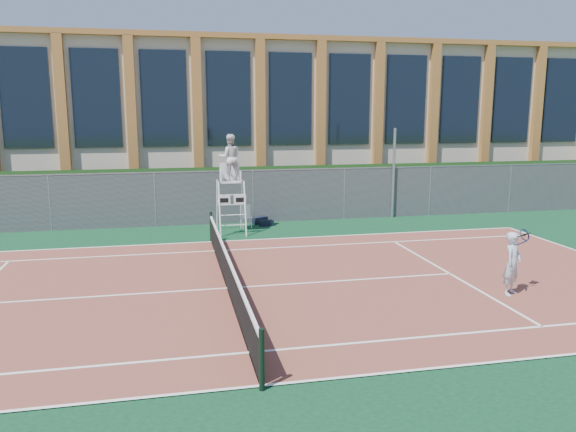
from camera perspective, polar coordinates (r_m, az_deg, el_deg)
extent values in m
plane|color=#233814|center=(15.03, -6.15, -7.40)|extent=(120.00, 120.00, 0.00)
cube|color=#0B321D|center=(15.98, -6.53, -6.29)|extent=(36.00, 20.00, 0.01)
cube|color=brown|center=(15.03, -6.15, -7.33)|extent=(23.77, 10.97, 0.02)
cylinder|color=black|center=(9.65, -2.68, -14.41)|extent=(0.10, 0.10, 1.10)
cylinder|color=black|center=(20.30, -7.81, -1.10)|extent=(0.10, 0.10, 1.10)
cube|color=black|center=(14.90, -6.19, -5.72)|extent=(0.03, 11.00, 0.86)
cube|color=white|center=(14.78, -6.22, -4.02)|extent=(0.06, 11.20, 0.07)
cube|color=black|center=(24.53, -8.61, 2.20)|extent=(40.00, 1.40, 2.20)
cube|color=beige|center=(32.27, -9.63, 9.32)|extent=(44.00, 10.00, 8.00)
cube|color=#A1672E|center=(32.45, -9.86, 16.57)|extent=(45.00, 10.60, 0.25)
cylinder|color=#9EA0A5|center=(25.00, 10.67, 4.28)|extent=(0.12, 0.12, 3.92)
cylinder|color=white|center=(21.09, -6.96, 0.60)|extent=(0.06, 0.58, 2.09)
cylinder|color=white|center=(21.20, -4.36, 0.70)|extent=(0.06, 0.58, 2.09)
cylinder|color=white|center=(22.14, -7.20, 1.07)|extent=(0.06, 0.58, 2.09)
cylinder|color=white|center=(22.24, -4.73, 1.16)|extent=(0.06, 0.58, 2.09)
cube|color=white|center=(21.52, -5.86, 3.49)|extent=(0.75, 0.64, 0.06)
cube|color=white|center=(21.77, -5.97, 4.56)|extent=(0.75, 0.05, 0.64)
cube|color=white|center=(21.16, -6.51, 1.60)|extent=(0.47, 0.03, 0.36)
cube|color=white|center=(21.22, -4.90, 1.66)|extent=(0.47, 0.03, 0.36)
imported|color=silver|center=(21.48, -5.93, 5.92)|extent=(0.87, 0.68, 1.77)
cube|color=silver|center=(22.59, -4.26, -0.11)|extent=(0.44, 0.44, 0.04)
cube|color=silver|center=(22.73, -4.36, 0.56)|extent=(0.42, 0.07, 0.45)
cylinder|color=silver|center=(22.44, -4.58, -0.78)|extent=(0.03, 0.03, 0.42)
cylinder|color=silver|center=(22.51, -3.74, -0.74)|extent=(0.03, 0.03, 0.42)
cylinder|color=silver|center=(22.77, -4.75, -0.62)|extent=(0.03, 0.03, 0.42)
cylinder|color=silver|center=(22.83, -3.92, -0.58)|extent=(0.03, 0.03, 0.42)
cube|color=black|center=(23.45, -2.89, -0.43)|extent=(0.71, 0.54, 0.28)
cube|color=black|center=(22.97, -2.21, -0.73)|extent=(0.61, 0.35, 0.23)
imported|color=silver|center=(15.31, 21.84, -4.51)|extent=(0.71, 0.66, 1.62)
torus|color=navy|center=(15.58, 22.90, -1.77)|extent=(0.38, 0.30, 0.30)
sphere|color=#CCE533|center=(15.79, 22.81, -1.79)|extent=(0.07, 0.07, 0.07)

